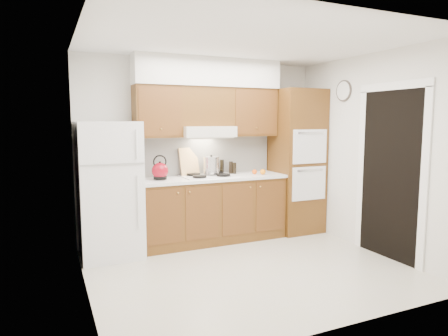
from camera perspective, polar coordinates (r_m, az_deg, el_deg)
name	(u,v)px	position (r m, az deg, el deg)	size (l,w,h in m)	color
floor	(249,269)	(4.84, 3.64, -14.17)	(3.60, 3.60, 0.00)	#BCB6A5
ceiling	(251,41)	(4.60, 3.90, 17.67)	(3.60, 3.60, 0.00)	white
wall_back	(203,150)	(5.90, -3.09, 2.61)	(3.60, 0.02, 2.60)	silver
wall_left	(83,166)	(4.03, -19.49, 0.27)	(0.02, 3.00, 2.60)	silver
wall_right	(371,153)	(5.61, 20.23, 1.98)	(0.02, 3.00, 2.60)	silver
fridge	(109,190)	(5.25, -16.06, -3.01)	(0.75, 0.72, 1.72)	white
base_cabinets	(212,210)	(5.76, -1.72, -6.05)	(2.11, 0.60, 0.90)	brown
countertop	(212,178)	(5.67, -1.69, -1.43)	(2.13, 0.62, 0.04)	white
backsplash	(205,155)	(5.90, -2.80, 1.83)	(2.11, 0.03, 0.56)	white
oven_cabinet	(296,161)	(6.31, 10.32, 0.95)	(0.70, 0.65, 2.20)	brown
upper_cab_left	(157,112)	(5.51, -9.51, 7.95)	(0.63, 0.33, 0.70)	brown
upper_cab_right	(251,112)	(6.04, 3.86, 7.92)	(0.73, 0.33, 0.70)	brown
range_hood	(207,132)	(5.67, -2.52, 5.22)	(0.75, 0.45, 0.15)	silver
upper_cab_over_hood	(205,107)	(5.73, -2.76, 8.74)	(0.75, 0.33, 0.55)	brown
soffit	(208,73)	(5.77, -2.26, 13.46)	(2.13, 0.36, 0.40)	silver
cooktop	(208,176)	(5.66, -2.24, -1.17)	(0.74, 0.50, 0.01)	white
doorway	(390,175)	(5.39, 22.63, -0.99)	(0.02, 0.90, 2.10)	black
wall_clock	(344,91)	(6.00, 16.74, 10.52)	(0.30, 0.30, 0.02)	#3F3833
kettle	(160,171)	(5.40, -9.13, -0.40)	(0.22, 0.22, 0.22)	maroon
cutting_board	(189,162)	(5.77, -5.01, 0.90)	(0.31, 0.02, 0.41)	tan
stock_pot	(211,165)	(5.75, -1.83, 0.37)	(0.23, 0.23, 0.24)	silver
condiment_a	(222,166)	(5.99, -0.30, 0.22)	(0.06, 0.06, 0.21)	black
condiment_b	(231,168)	(5.96, 0.99, 0.07)	(0.06, 0.06, 0.18)	black
condiment_c	(234,168)	(5.95, 1.49, -0.02)	(0.06, 0.06, 0.17)	black
orange_near	(263,172)	(5.88, 5.57, -0.55)	(0.08, 0.08, 0.08)	orange
orange_far	(254,172)	(5.92, 4.38, -0.54)	(0.07, 0.07, 0.07)	#FF5C0D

